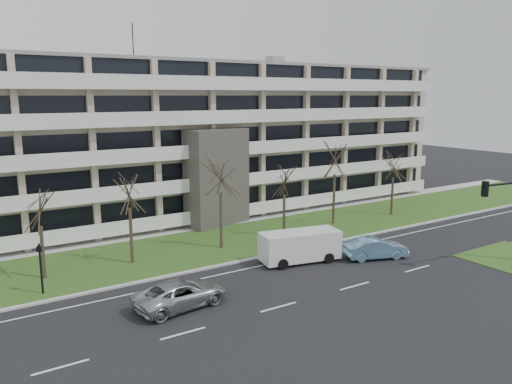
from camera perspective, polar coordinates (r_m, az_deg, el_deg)
ground at (r=33.16m, az=11.22°, el=-10.49°), size 160.00×160.00×0.00m
grass_verge at (r=42.90m, az=-0.92°, el=-5.24°), size 90.00×10.00×0.06m
curb at (r=38.92m, az=2.99°, el=-6.93°), size 90.00×0.35×0.12m
sidewalk at (r=47.49m, az=-4.43°, el=-3.65°), size 90.00×2.00×0.08m
grass_median at (r=42.64m, az=26.95°, el=-6.58°), size 7.00×5.00×0.06m
lane_edge_line at (r=37.79m, az=4.33°, el=-7.59°), size 90.00×0.12×0.01m
apartment_building at (r=52.25m, az=-8.14°, el=6.05°), size 60.50×15.10×18.75m
silver_pickup at (r=29.65m, az=-8.62°, el=-11.45°), size 5.82×3.22×1.54m
blue_sedan at (r=38.57m, az=13.49°, el=-6.26°), size 5.06×3.17×1.57m
white_van at (r=36.81m, az=5.15°, el=-5.90°), size 6.16×3.28×2.27m
pedestrian_signal at (r=33.26m, az=-23.42°, el=-7.38°), size 0.36×0.32×3.23m
tree_1 at (r=35.26m, az=-23.57°, el=-1.43°), size 3.22×3.22×6.44m
tree_2 at (r=36.37m, az=-14.34°, el=0.67°), size 3.68×3.68×7.36m
tree_3 at (r=38.83m, az=-4.09°, el=2.50°), size 4.05×4.05×8.11m
tree_4 at (r=42.11m, az=3.27°, el=1.60°), size 3.32×3.32×6.65m
tree_5 at (r=46.93m, az=9.04°, el=4.24°), size 4.25×4.25×8.51m
tree_6 at (r=51.80m, az=15.48°, el=3.24°), size 3.47×3.47×6.94m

